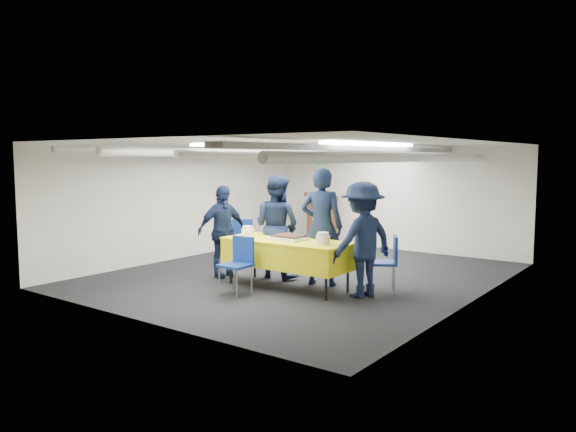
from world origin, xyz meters
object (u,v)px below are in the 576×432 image
object	(u,v)px
chair_right	(388,258)
sailor_a	(322,227)
serving_table	(287,253)
podium	(322,219)
sailor_b	(277,227)
chair_left	(242,237)
sheet_cake	(289,238)
sailor_d	(362,240)
sailor_c	(222,231)
chair_near	(239,259)

from	to	relation	value
chair_right	sailor_a	world-z (taller)	sailor_a
serving_table	podium	distance (m)	4.45
chair_right	sailor_b	size ratio (longest dim) A/B	0.49
chair_left	sheet_cake	bearing A→B (deg)	-28.88
chair_right	sailor_b	bearing A→B (deg)	-174.49
podium	sailor_d	world-z (taller)	sailor_d
sheet_cake	sailor_d	distance (m)	1.19
sailor_b	chair_left	bearing A→B (deg)	-23.25
podium	sailor_c	xyz separation A→B (m)	(0.56, -3.99, 0.18)
sheet_cake	podium	xyz separation A→B (m)	(-2.01, 4.01, -0.20)
sheet_cake	sailor_b	size ratio (longest dim) A/B	0.29
sheet_cake	sailor_b	distance (m)	0.86
sailor_d	chair_left	bearing A→B (deg)	-86.52
chair_right	chair_left	bearing A→B (deg)	174.36
sailor_b	sailor_a	bearing A→B (deg)	178.51
sheet_cake	chair_near	xyz separation A→B (m)	(-0.40, -0.73, -0.28)
sailor_d	sailor_c	bearing A→B (deg)	-66.90
sheet_cake	sailor_b	xyz separation A→B (m)	(-0.66, 0.54, 0.07)
sheet_cake	sailor_c	xyz separation A→B (m)	(-1.45, 0.02, -0.02)
chair_left	sailor_a	xyz separation A→B (m)	(2.17, -0.53, 0.42)
chair_right	sailor_a	size ratio (longest dim) A/B	0.46
sailor_b	sailor_c	xyz separation A→B (m)	(-0.78, -0.52, -0.09)
podium	serving_table	bearing A→B (deg)	-63.91
serving_table	sailor_c	xyz separation A→B (m)	(-1.39, 0.00, 0.24)
chair_left	sailor_d	world-z (taller)	sailor_d
sailor_d	sailor_b	bearing A→B (deg)	-81.01
sheet_cake	chair_left	distance (m)	2.20
podium	chair_right	xyz separation A→B (m)	(3.36, -3.28, -0.08)
podium	sailor_a	world-z (taller)	sailor_a
chair_near	chair_right	distance (m)	2.28
sailor_c	sheet_cake	bearing A→B (deg)	-74.20
chair_near	sheet_cake	bearing A→B (deg)	61.18
sailor_d	podium	bearing A→B (deg)	-121.59
podium	sailor_b	xyz separation A→B (m)	(1.34, -3.47, 0.27)
chair_near	chair_right	size ratio (longest dim) A/B	1.00
sailor_a	sailor_d	size ratio (longest dim) A/B	1.11
sailor_c	sailor_b	bearing A→B (deg)	-39.97
sailor_b	sailor_d	world-z (taller)	sailor_b
serving_table	sailor_b	distance (m)	0.86
sailor_c	chair_right	bearing A→B (deg)	-59.12
serving_table	sailor_d	distance (m)	1.27
sheet_cake	sailor_c	world-z (taller)	sailor_c
serving_table	sheet_cake	size ratio (longest dim) A/B	4.13
chair_left	sailor_b	xyz separation A→B (m)	(1.25, -0.52, 0.35)
chair_near	sailor_b	world-z (taller)	sailor_b
chair_right	chair_left	world-z (taller)	same
sailor_a	sailor_c	distance (m)	1.79
sailor_a	sailor_b	bearing A→B (deg)	-19.04
chair_left	sailor_a	size ratio (longest dim) A/B	0.46
sailor_b	sailor_c	bearing A→B (deg)	32.65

